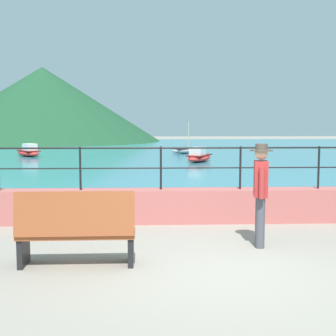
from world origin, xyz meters
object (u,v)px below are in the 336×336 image
object	(u,v)px
person_walking	(261,190)
boat_5	(199,157)
boat_3	(28,152)
boat_6	(187,150)
bench_main	(76,229)

from	to	relation	value
person_walking	boat_5	bearing A→B (deg)	87.47
boat_3	boat_6	xyz separation A→B (m)	(9.66, 2.12, -0.06)
bench_main	person_walking	world-z (taller)	person_walking
boat_3	boat_5	distance (m)	10.59
bench_main	boat_6	xyz separation A→B (m)	(3.56, 23.26, -0.30)
boat_5	boat_6	bearing A→B (deg)	90.74
person_walking	boat_5	world-z (taller)	person_walking
boat_6	bench_main	bearing A→B (deg)	-98.71
person_walking	boat_6	xyz separation A→B (m)	(0.63, 22.29, -0.71)
boat_3	boat_5	world-z (taller)	same
bench_main	boat_3	distance (m)	22.00
boat_3	boat_6	bearing A→B (deg)	12.38
bench_main	person_walking	bearing A→B (deg)	18.28
boat_6	person_walking	bearing A→B (deg)	-91.61
boat_3	person_walking	bearing A→B (deg)	-65.87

